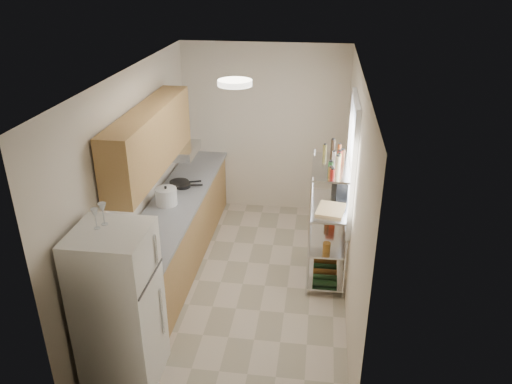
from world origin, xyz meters
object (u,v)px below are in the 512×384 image
Objects in this scene: refrigerator at (119,308)px; cutting_board at (331,210)px; rice_cooker at (166,196)px; frying_pan_large at (179,183)px; espresso_machine at (340,185)px.

refrigerator is 2.60m from cutting_board.
cutting_board is at bearing -3.51° from rice_cooker.
rice_cooker is (-0.12, 1.89, 0.22)m from refrigerator.
rice_cooker reaches higher than cutting_board.
cutting_board reaches higher than frying_pan_large.
frying_pan_large is 2.15m from espresso_machine.
frying_pan_large is 1.04× the size of espresso_machine.
cutting_board is at bearing -39.89° from frying_pan_large.
espresso_machine reaches higher than cutting_board.
espresso_machine is at bearing -27.12° from frying_pan_large.
rice_cooker is 2.02m from cutting_board.
cutting_board is 0.49m from espresso_machine.
espresso_machine is at bearing 9.20° from rice_cooker.
rice_cooker is at bearing -109.05° from frying_pan_large.
cutting_board is at bearing -118.07° from espresso_machine.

